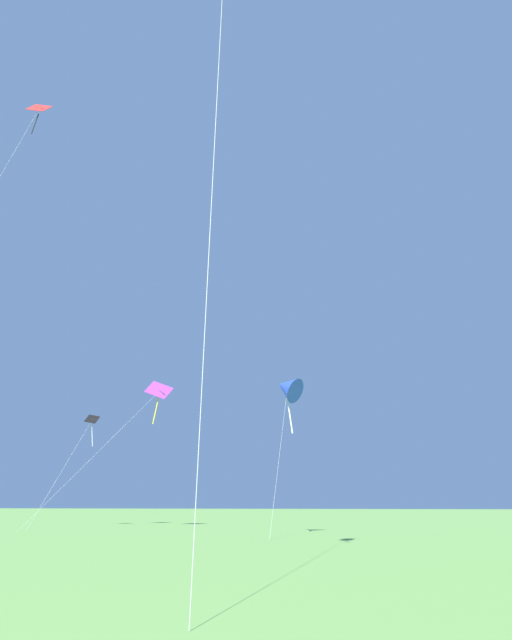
{
  "coord_description": "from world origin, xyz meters",
  "views": [
    {
      "loc": [
        2.98,
        -2.43,
        1.61
      ],
      "look_at": [
        -4.67,
        29.02,
        10.48
      ],
      "focal_mm": 37.62,
      "sensor_mm": 36.0,
      "label": 1
    }
  ],
  "objects_px": {
    "kite_black_large": "(90,427)",
    "kite_purple_streamer": "(156,397)",
    "kite_red_high": "(29,127)",
    "kite_blue_delta": "(287,388)"
  },
  "relations": [
    {
      "from": "kite_red_high",
      "to": "kite_blue_delta",
      "type": "height_order",
      "value": "kite_red_high"
    },
    {
      "from": "kite_purple_streamer",
      "to": "kite_blue_delta",
      "type": "bearing_deg",
      "value": -37.61
    },
    {
      "from": "kite_purple_streamer",
      "to": "kite_black_large",
      "type": "distance_m",
      "value": 5.97
    },
    {
      "from": "kite_black_large",
      "to": "kite_purple_streamer",
      "type": "bearing_deg",
      "value": -8.74
    },
    {
      "from": "kite_red_high",
      "to": "kite_blue_delta",
      "type": "xyz_separation_m",
      "value": [
        15.77,
        3.47,
        -16.75
      ]
    },
    {
      "from": "kite_red_high",
      "to": "kite_black_large",
      "type": "height_order",
      "value": "kite_red_high"
    },
    {
      "from": "kite_purple_streamer",
      "to": "kite_black_large",
      "type": "relative_size",
      "value": 1.21
    },
    {
      "from": "kite_purple_streamer",
      "to": "kite_black_large",
      "type": "xyz_separation_m",
      "value": [
        -5.59,
        0.86,
        -1.91
      ]
    },
    {
      "from": "kite_red_high",
      "to": "kite_black_large",
      "type": "relative_size",
      "value": 2.88
    },
    {
      "from": "kite_red_high",
      "to": "kite_blue_delta",
      "type": "relative_size",
      "value": 3.07
    }
  ]
}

